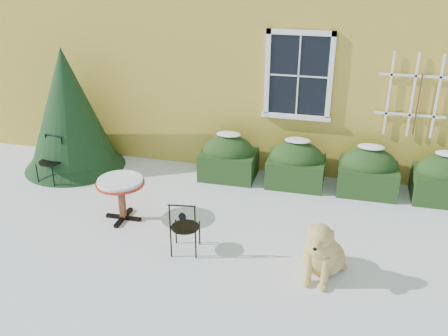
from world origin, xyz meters
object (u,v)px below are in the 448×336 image
(bistro_table, at_px, (121,186))
(patio_chair_far, at_px, (51,160))
(evergreen_shrub, at_px, (70,121))
(patio_chair_near, at_px, (185,227))
(dog, at_px, (322,253))

(bistro_table, relative_size, patio_chair_far, 0.89)
(evergreen_shrub, relative_size, bistro_table, 3.08)
(patio_chair_near, distance_m, dog, 1.98)
(evergreen_shrub, bearing_deg, patio_chair_near, -37.32)
(patio_chair_near, relative_size, patio_chair_far, 0.98)
(patio_chair_near, height_order, dog, dog)
(bistro_table, bearing_deg, dog, -13.19)
(bistro_table, bearing_deg, evergreen_shrub, 136.85)
(evergreen_shrub, xyz_separation_m, dog, (5.12, -2.50, -0.60))
(patio_chair_far, xyz_separation_m, dog, (5.17, -1.78, -0.06))
(bistro_table, distance_m, patio_chair_near, 1.47)
(evergreen_shrub, bearing_deg, dog, -26.00)
(evergreen_shrub, relative_size, patio_chair_near, 2.79)
(evergreen_shrub, height_order, dog, evergreen_shrub)
(patio_chair_near, distance_m, patio_chair_far, 3.61)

